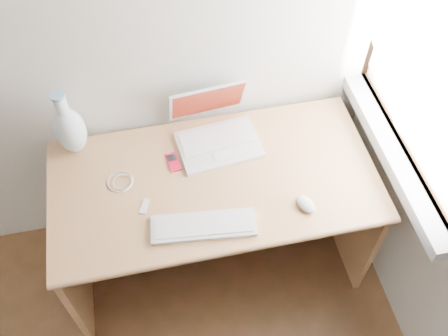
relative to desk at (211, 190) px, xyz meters
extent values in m
cube|color=#9B9B9D|center=(0.74, -0.16, 0.28)|extent=(0.10, 0.96, 0.06)
cube|color=white|center=(0.72, -0.16, 0.84)|extent=(0.02, 0.84, 0.92)
cube|color=tan|center=(0.00, -0.08, 0.19)|extent=(1.36, 0.68, 0.03)
cube|color=tan|center=(-0.67, -0.08, -0.17)|extent=(0.03, 0.64, 0.69)
cube|color=tan|center=(0.67, -0.08, -0.17)|extent=(0.03, 0.64, 0.69)
cube|color=tan|center=(0.00, 0.25, -0.05)|extent=(1.30, 0.03, 0.45)
cube|color=white|center=(0.06, 0.08, 0.21)|extent=(0.37, 0.27, 0.02)
cube|color=white|center=(0.06, 0.08, 0.23)|extent=(0.33, 0.16, 0.00)
cube|color=white|center=(0.06, 0.21, 0.33)|extent=(0.35, 0.12, 0.22)
cube|color=maroon|center=(0.06, 0.21, 0.33)|extent=(0.33, 0.10, 0.19)
cube|color=white|center=(-0.08, -0.30, 0.21)|extent=(0.42, 0.17, 0.02)
cube|color=white|center=(-0.08, -0.30, 0.23)|extent=(0.39, 0.14, 0.00)
ellipsoid|color=white|center=(0.33, -0.29, 0.22)|extent=(0.09, 0.11, 0.03)
cube|color=red|center=(-0.15, 0.03, 0.21)|extent=(0.06, 0.11, 0.01)
cube|color=black|center=(-0.15, 0.03, 0.22)|extent=(0.04, 0.04, 0.00)
torus|color=white|center=(-0.38, -0.02, 0.21)|extent=(0.13, 0.13, 0.01)
cube|color=white|center=(-0.30, -0.16, 0.21)|extent=(0.05, 0.08, 0.01)
ellipsoid|color=white|center=(-0.55, 0.20, 0.33)|extent=(0.13, 0.13, 0.24)
cylinder|color=white|center=(-0.55, 0.20, 0.48)|extent=(0.05, 0.05, 0.10)
cylinder|color=#80ACCC|center=(-0.55, 0.20, 0.53)|extent=(0.06, 0.06, 0.01)
camera|label=1|loc=(-0.21, -1.27, 1.89)|focal=40.00mm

